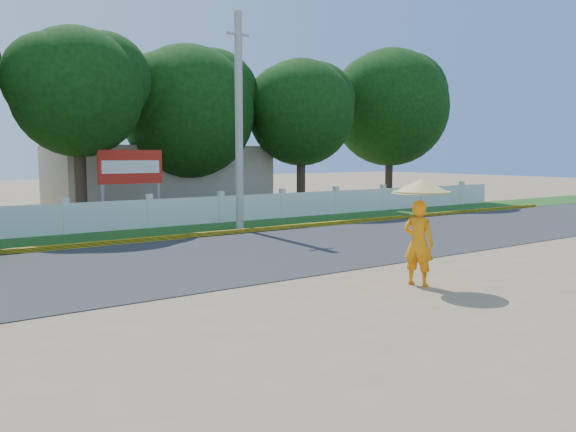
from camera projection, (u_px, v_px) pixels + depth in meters
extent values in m
plane|color=#9E8460|center=(341.00, 285.00, 11.93)|extent=(120.00, 120.00, 0.00)
cube|color=#38383A|center=(237.00, 254.00, 15.62)|extent=(60.00, 7.00, 0.02)
cube|color=#2D601E|center=(165.00, 232.00, 19.92)|extent=(60.00, 3.50, 0.03)
cube|color=yellow|center=(185.00, 236.00, 18.52)|extent=(40.00, 0.18, 0.16)
cube|color=silver|center=(150.00, 214.00, 21.05)|extent=(40.00, 0.10, 1.10)
cube|color=#B7AD99|center=(158.00, 178.00, 28.20)|extent=(10.00, 6.00, 3.20)
cylinder|color=#9C9C99|center=(239.00, 123.00, 20.29)|extent=(0.28, 0.28, 7.83)
imported|color=orange|center=(418.00, 243.00, 11.82)|extent=(0.64, 0.77, 1.82)
cylinder|color=gray|center=(421.00, 210.00, 11.77)|extent=(0.03, 0.03, 1.18)
cone|color=tan|center=(422.00, 186.00, 11.72)|extent=(1.24, 1.24, 0.30)
cylinder|color=gray|center=(103.00, 202.00, 21.12)|extent=(0.12, 0.12, 2.00)
cylinder|color=gray|center=(159.00, 199.00, 22.35)|extent=(0.12, 0.12, 2.00)
cube|color=red|center=(131.00, 167.00, 21.60)|extent=(2.50, 0.12, 1.30)
cube|color=silver|center=(131.00, 167.00, 21.55)|extent=(2.25, 0.02, 0.49)
cylinder|color=#473828|center=(301.00, 176.00, 28.26)|extent=(0.44, 0.44, 3.41)
sphere|color=#12420F|center=(301.00, 113.00, 27.92)|extent=(5.29, 5.29, 5.29)
cylinder|color=#473828|center=(81.00, 178.00, 21.47)|extent=(0.44, 0.44, 3.77)
sphere|color=#12420F|center=(77.00, 92.00, 21.12)|extent=(4.88, 4.88, 4.88)
cylinder|color=#473828|center=(389.00, 171.00, 33.34)|extent=(0.44, 0.44, 3.65)
sphere|color=#12420F|center=(390.00, 108.00, 32.94)|extent=(6.83, 6.83, 6.83)
cylinder|color=#473828|center=(190.00, 181.00, 26.21)|extent=(0.44, 0.44, 3.05)
sphere|color=#12420F|center=(188.00, 112.00, 25.87)|extent=(6.12, 6.12, 6.12)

